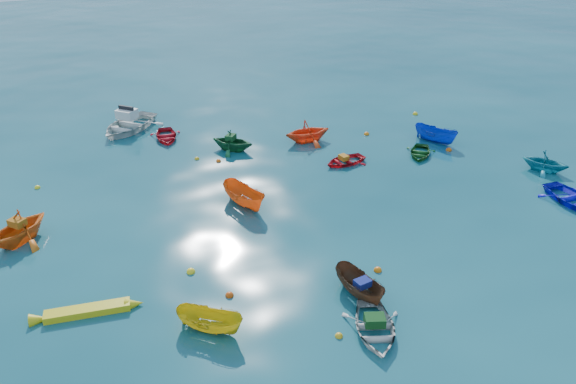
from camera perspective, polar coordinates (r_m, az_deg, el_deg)
name	(u,v)px	position (r m, az deg, el deg)	size (l,w,h in m)	color
ground	(334,246)	(25.82, 4.68, -5.50)	(160.00, 160.00, 0.00)	#093C47
dinghy_white_near	(374,333)	(21.40, 8.76, -13.95)	(2.19, 3.06, 0.63)	beige
sampan_brown_mid	(359,295)	(23.02, 7.24, -10.35)	(1.05, 2.79, 1.08)	#4F301C
dinghy_blue_se	(572,203)	(32.76, 26.93, -1.01)	(2.51, 3.51, 0.73)	#1010CA
dinghy_orange_w	(21,241)	(28.85, -25.48, -4.55)	(2.71, 3.14, 1.65)	orange
sampan_yellow_mid	(211,330)	(21.47, -7.88, -13.72)	(1.00, 2.65, 1.02)	gold
dinghy_green_e	(420,155)	(35.64, 13.22, 3.67)	(1.84, 2.58, 0.53)	#114916
dinghy_cyan_se	(543,171)	(35.92, 24.52, 1.99)	(2.17, 2.52, 1.33)	teal
sampan_orange_n	(245,205)	(29.09, -4.42, -1.36)	(1.19, 3.16, 1.22)	orange
dinghy_green_n	(233,150)	(35.55, -5.63, 4.25)	(2.32, 2.69, 1.41)	#13552B
dinghy_red_ne	(345,163)	(33.77, 5.78, 2.92)	(1.88, 2.63, 0.54)	red
sampan_blue_far	(435,142)	(37.89, 14.67, 4.97)	(1.13, 3.00, 1.16)	#0E34B9
dinghy_red_far	(166,139)	(37.97, -12.26, 5.30)	(2.03, 2.84, 0.59)	#B70F1B
dinghy_orange_far	(307,141)	(36.71, 1.98, 5.15)	(2.60, 3.02, 1.59)	#F84617
kayak_yellow	(88,314)	(23.27, -19.63, -11.55)	(0.57, 3.86, 0.39)	yellow
motorboat_white	(129,130)	(40.10, -15.84, 6.09)	(3.48, 4.86, 1.61)	silver
tarp_green_a	(375,320)	(21.15, 8.81, -12.76)	(0.74, 0.56, 0.36)	#104216
tarp_blue_a	(362,283)	(22.51, 7.58, -9.17)	(0.61, 0.46, 0.29)	navy
tarp_orange_a	(17,222)	(28.41, -25.81, -2.80)	(0.70, 0.53, 0.34)	#B76112
tarp_green_b	(231,137)	(35.26, -5.84, 5.56)	(0.67, 0.51, 0.32)	#10411A
tarp_orange_b	(344,157)	(33.55, 5.67, 3.52)	(0.57, 0.43, 0.28)	#B86A12
buoy_or_a	(230,296)	(22.93, -5.96, -10.45)	(0.34, 0.34, 0.34)	#D2460B
buoy_ye_a	(339,336)	(21.11, 5.19, -14.40)	(0.29, 0.29, 0.29)	gold
buoy_or_b	(378,271)	(24.47, 9.10, -7.90)	(0.35, 0.35, 0.35)	orange
buoy_ye_b	(191,272)	(24.43, -9.83, -8.03)	(0.38, 0.38, 0.38)	yellow
buoy_or_c	(219,162)	(34.09, -7.07, 3.09)	(0.31, 0.31, 0.31)	#F3590D
buoy_ye_c	(197,159)	(34.58, -9.23, 3.31)	(0.30, 0.30, 0.30)	gold
buoy_or_d	(449,150)	(36.77, 16.02, 4.08)	(0.37, 0.37, 0.37)	#CE530B
buoy_ye_d	(38,188)	(33.65, -24.10, 0.38)	(0.31, 0.31, 0.31)	yellow
buoy_or_e	(367,134)	(38.18, 7.99, 5.81)	(0.37, 0.37, 0.37)	orange
buoy_ye_e	(415,114)	(42.50, 12.80, 7.69)	(0.39, 0.39, 0.39)	yellow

